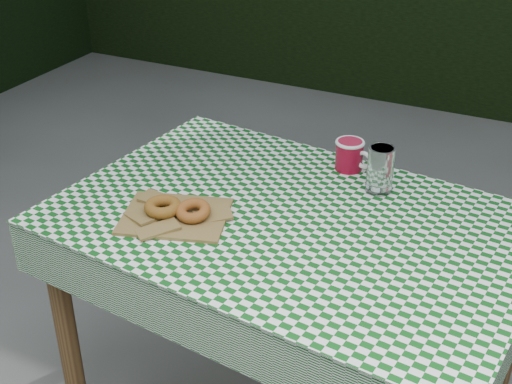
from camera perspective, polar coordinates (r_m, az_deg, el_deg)
table at (r=2.01m, az=2.64°, el=-11.45°), size 1.28×0.93×0.75m
tablecloth at (r=1.78m, az=2.92°, el=-2.21°), size 1.30×0.95×0.01m
paper_bag at (r=1.79m, az=-6.74°, el=-1.94°), size 0.32×0.28×0.01m
bagel_front at (r=1.79m, az=-7.75°, el=-1.21°), size 0.11×0.11×0.03m
bagel_back at (r=1.76m, az=-5.25°, el=-1.56°), size 0.10×0.10×0.03m
coffee_mug at (r=2.02m, az=7.76°, el=3.06°), size 0.20×0.20×0.09m
drinking_glass at (r=1.90m, az=10.28°, el=1.85°), size 0.10×0.10×0.13m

